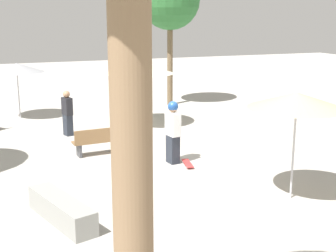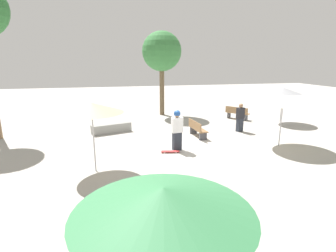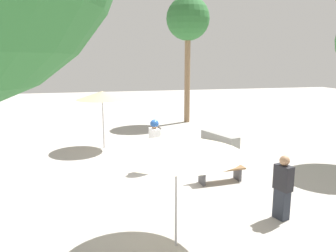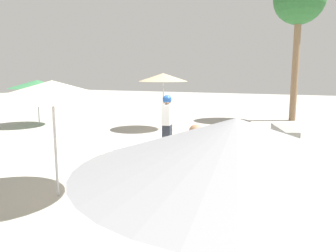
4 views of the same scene
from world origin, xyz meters
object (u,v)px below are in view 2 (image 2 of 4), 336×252
Objects in this scene: concrete_ledge at (111,128)px; shade_umbrella_green at (163,200)px; shade_umbrella_grey at (283,90)px; skateboard at (170,151)px; bystander_watching at (240,118)px; skater_main at (177,129)px; palm_tree_left at (162,52)px; shade_umbrella_tan at (91,108)px; shade_umbrella_cream at (284,99)px; bench_far at (197,129)px; bench_near at (237,113)px.

shade_umbrella_green is at bearing -86.78° from concrete_ledge.
skateboard is at bearing -154.20° from shade_umbrella_grey.
bystander_watching reaches higher than skateboard.
bystander_watching is at bearing -10.54° from concrete_ledge.
concrete_ledge is 11.30m from shade_umbrella_green.
skater_main is 0.80× the size of shade_umbrella_grey.
shade_umbrella_green is at bearing -101.37° from palm_tree_left.
shade_umbrella_tan is (-3.08, -1.28, 2.26)m from skateboard.
shade_umbrella_tan is 0.95× the size of shade_umbrella_green.
shade_umbrella_green is at bearing -134.82° from shade_umbrella_cream.
bystander_watching is at bearing -158.98° from shade_umbrella_grey.
bench_far is 0.62× the size of shade_umbrella_green.
shade_umbrella_tan is 1.57× the size of bystander_watching.
bench_far is at bearing -22.62° from concrete_ledge.
shade_umbrella_green is (-1.81, -7.24, 1.93)m from skateboard.
bystander_watching is at bearing -139.71° from skateboard.
skateboard is at bearing 75.97° from shade_umbrella_green.
concrete_ledge is (-2.44, 3.90, 0.20)m from skateboard.
shade_umbrella_green reaches higher than skateboard.
skater_main is 4.03m from shade_umbrella_tan.
shade_umbrella_green is (-6.98, -7.02, -0.21)m from shade_umbrella_cream.
bench_near is 5.34m from bench_far.
palm_tree_left is 7.50m from bystander_watching.
concrete_ledge is at bearing 151.56° from shade_umbrella_cream.
bench_near is 11.51m from shade_umbrella_tan.
shade_umbrella_cream reaches higher than shade_umbrella_grey.
skater_main is at bearing 73.88° from shade_umbrella_green.
shade_umbrella_grey is 8.46m from palm_tree_left.
skater_main is 1.13× the size of bystander_watching.
palm_tree_left reaches higher than shade_umbrella_green.
shade_umbrella_grey is 0.38× the size of palm_tree_left.
shade_umbrella_cream is (4.80, -0.52, 1.22)m from skater_main.
bystander_watching is (-3.59, -1.38, -1.28)m from shade_umbrella_grey.
skater_main is 4.98m from shade_umbrella_cream.
shade_umbrella_tan reaches higher than skater_main.
palm_tree_left reaches higher than skateboard.
skateboard is 8.17m from bench_near.
shade_umbrella_tan reaches higher than bench_far.
skater_main is at bearing -84.65° from bench_near.
shade_umbrella_cream is 8.32m from shade_umbrella_tan.
bystander_watching is (4.25, 2.29, -0.18)m from skater_main.
skateboard is at bearing -98.99° from palm_tree_left.
bench_far is at bearing -139.60° from skater_main.
skateboard is (-0.37, -0.30, -0.92)m from skater_main.
skateboard is 0.52× the size of bystander_watching.
shade_umbrella_cream is at bearing -171.38° from skateboard.
shade_umbrella_tan is at bearing -172.64° from shade_umbrella_cream.
palm_tree_left is (-3.87, 8.44, 2.28)m from shade_umbrella_cream.
shade_umbrella_grey reaches higher than skater_main.
shade_umbrella_cream reaches higher than skater_main.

